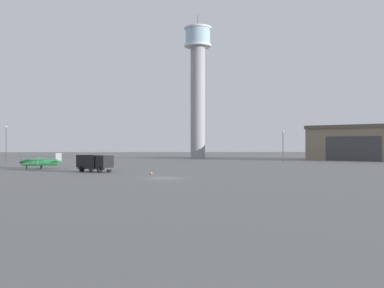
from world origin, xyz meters
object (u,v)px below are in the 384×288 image
Objects in this scene: airplane_green at (41,161)px; traffic_cone_near_left at (152,173)px; light_post_east at (283,143)px; light_post_west at (6,141)px; truck_box_black at (95,162)px; control_tower at (198,80)px.

traffic_cone_near_left is (21.63, -16.60, -1.08)m from airplane_green.
airplane_green is 58.19m from light_post_east.
airplane_green is 1.07× the size of light_post_west.
airplane_green is at bearing 173.80° from truck_box_black.
light_post_east is at bearing -55.42° from control_tower.
control_tower is 59.30m from light_post_west.
truck_box_black is at bearing -52.88° from light_post_west.
control_tower reaches higher than light_post_east.
control_tower is 80.98× the size of traffic_cone_near_left.
control_tower is 77.75m from traffic_cone_near_left.
airplane_green is 27.29m from traffic_cone_near_left.
control_tower is 4.94× the size of light_post_west.
light_post_east is 53.13m from traffic_cone_near_left.
airplane_green is 1.54× the size of truck_box_black.
light_post_east reaches higher than traffic_cone_near_left.
light_post_west is 69.61m from light_post_east.
truck_box_black is 50.13m from light_post_west.
light_post_west is (-30.16, 39.85, 3.83)m from truck_box_black.
airplane_green is at bearing -118.76° from control_tower.
light_post_west is 1.17× the size of light_post_east.
control_tower reaches higher than light_post_west.
light_post_west is 61.47m from traffic_cone_near_left.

